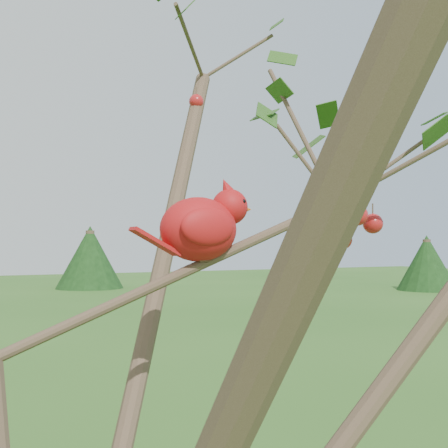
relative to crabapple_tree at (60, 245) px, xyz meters
name	(u,v)px	position (x,y,z in m)	size (l,w,h in m)	color
crabapple_tree	(60,245)	(0.00, 0.00, 0.00)	(2.35, 2.05, 2.95)	#493727
cardinal	(203,226)	(0.26, 0.10, 0.03)	(0.23, 0.12, 0.16)	red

